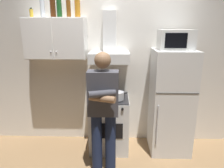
# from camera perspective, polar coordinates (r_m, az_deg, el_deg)

# --- Properties ---
(ground_plane) EXTENTS (7.00, 7.00, 0.00)m
(ground_plane) POSITION_cam_1_polar(r_m,az_deg,el_deg) (3.39, 0.00, -19.04)
(ground_plane) COLOR olive
(back_wall_tiled) EXTENTS (4.80, 0.10, 2.70)m
(back_wall_tiled) POSITION_cam_1_polar(r_m,az_deg,el_deg) (3.44, 0.31, 5.93)
(back_wall_tiled) COLOR silver
(back_wall_tiled) RESTS_ON ground_plane
(upper_cabinet) EXTENTS (0.90, 0.37, 0.60)m
(upper_cabinet) POSITION_cam_1_polar(r_m,az_deg,el_deg) (3.30, -15.03, 11.99)
(upper_cabinet) COLOR white
(stove_oven) EXTENTS (0.60, 0.62, 0.87)m
(stove_oven) POSITION_cam_1_polar(r_m,az_deg,el_deg) (3.39, -0.73, -10.58)
(stove_oven) COLOR silver
(stove_oven) RESTS_ON ground_plane
(range_hood) EXTENTS (0.60, 0.44, 0.75)m
(range_hood) POSITION_cam_1_polar(r_m,az_deg,el_deg) (3.18, -0.70, 9.63)
(range_hood) COLOR white
(refrigerator) EXTENTS (0.60, 0.62, 1.60)m
(refrigerator) POSITION_cam_1_polar(r_m,az_deg,el_deg) (3.34, 15.80, -4.75)
(refrigerator) COLOR silver
(refrigerator) RESTS_ON ground_plane
(microwave) EXTENTS (0.48, 0.37, 0.28)m
(microwave) POSITION_cam_1_polar(r_m,az_deg,el_deg) (3.17, 17.00, 11.53)
(microwave) COLOR silver
(microwave) RESTS_ON refrigerator
(person_standing) EXTENTS (0.38, 0.33, 1.64)m
(person_standing) POSITION_cam_1_polar(r_m,az_deg,el_deg) (2.65, -2.42, -7.28)
(person_standing) COLOR #192342
(person_standing) RESTS_ON ground_plane
(cooking_pot) EXTENTS (0.29, 0.19, 0.12)m
(cooking_pot) POSITION_cam_1_polar(r_m,az_deg,el_deg) (3.08, 1.56, -3.23)
(cooking_pot) COLOR #B7BABF
(cooking_pot) RESTS_ON stove_oven
(bottle_spice_jar) EXTENTS (0.05, 0.05, 0.13)m
(bottle_spice_jar) POSITION_cam_1_polar(r_m,az_deg,el_deg) (3.40, -21.22, 17.67)
(bottle_spice_jar) COLOR gold
(bottle_spice_jar) RESTS_ON upper_cabinet
(bottle_wine_green) EXTENTS (0.07, 0.07, 0.30)m
(bottle_wine_green) POSITION_cam_1_polar(r_m,az_deg,el_deg) (3.29, -14.28, 19.81)
(bottle_wine_green) COLOR #19471E
(bottle_wine_green) RESTS_ON upper_cabinet
(bottle_vodka_clear) EXTENTS (0.07, 0.07, 0.31)m
(bottle_vodka_clear) POSITION_cam_1_polar(r_m,az_deg,el_deg) (3.35, -18.52, 19.49)
(bottle_vodka_clear) COLOR silver
(bottle_vodka_clear) RESTS_ON upper_cabinet
(bottle_beer_brown) EXTENTS (0.06, 0.06, 0.25)m
(bottle_beer_brown) POSITION_cam_1_polar(r_m,az_deg,el_deg) (3.23, -11.82, 19.57)
(bottle_beer_brown) COLOR brown
(bottle_beer_brown) RESTS_ON upper_cabinet
(bottle_liquor_amber) EXTENTS (0.08, 0.08, 0.27)m
(bottle_liquor_amber) POSITION_cam_1_polar(r_m,az_deg,el_deg) (3.26, -9.44, 19.84)
(bottle_liquor_amber) COLOR #B7721E
(bottle_liquor_amber) RESTS_ON upper_cabinet
(bottle_rum_dark) EXTENTS (0.08, 0.08, 0.28)m
(bottle_rum_dark) POSITION_cam_1_polar(r_m,az_deg,el_deg) (3.35, -15.90, 19.43)
(bottle_rum_dark) COLOR #47230F
(bottle_rum_dark) RESTS_ON upper_cabinet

